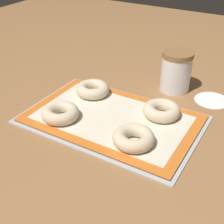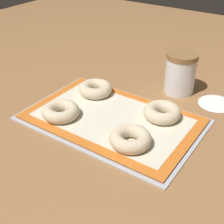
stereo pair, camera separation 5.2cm
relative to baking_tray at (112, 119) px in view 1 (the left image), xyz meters
name	(u,v)px [view 1 (the left image)]	position (x,y,z in m)	size (l,w,h in m)	color
ground_plane	(114,118)	(0.00, 0.01, 0.00)	(2.80, 2.80, 0.00)	olive
baking_tray	(112,119)	(0.00, 0.00, 0.00)	(0.54, 0.35, 0.01)	#B2B5BA
baking_mat	(112,118)	(0.00, 0.00, 0.01)	(0.52, 0.33, 0.00)	orange
bagel_front_left	(60,113)	(-0.13, -0.09, 0.03)	(0.12, 0.12, 0.04)	beige
bagel_front_right	(133,138)	(0.12, -0.08, 0.03)	(0.12, 0.12, 0.04)	beige
bagel_back_left	(93,89)	(-0.13, 0.09, 0.03)	(0.12, 0.12, 0.04)	beige
bagel_back_right	(162,111)	(0.13, 0.09, 0.03)	(0.12, 0.12, 0.04)	beige
flour_canister	(176,71)	(0.09, 0.29, 0.07)	(0.11, 0.11, 0.15)	white
flour_patch_far	(212,100)	(0.24, 0.28, 0.00)	(0.12, 0.12, 0.00)	white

